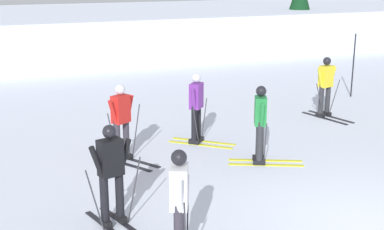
# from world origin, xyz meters

# --- Properties ---
(ground_plane) EXTENTS (120.00, 120.00, 0.00)m
(ground_plane) POSITION_xyz_m (0.00, 0.00, 0.00)
(ground_plane) COLOR silver
(far_snow_ridge) EXTENTS (80.00, 7.25, 2.03)m
(far_snow_ridge) POSITION_xyz_m (0.00, 18.41, 1.02)
(far_snow_ridge) COLOR silver
(far_snow_ridge) RESTS_ON ground
(skier_black) EXTENTS (0.98, 1.64, 1.71)m
(skier_black) POSITION_xyz_m (-3.82, 1.60, 0.92)
(skier_black) COLOR black
(skier_black) RESTS_ON ground
(skier_red) EXTENTS (1.14, 1.56, 1.71)m
(skier_red) POSITION_xyz_m (-2.88, 4.48, 0.92)
(skier_red) COLOR black
(skier_red) RESTS_ON ground
(skier_yellow) EXTENTS (0.98, 1.64, 1.71)m
(skier_yellow) POSITION_xyz_m (3.36, 5.78, 0.92)
(skier_yellow) COLOR black
(skier_yellow) RESTS_ON ground
(skier_white) EXTENTS (1.61, 1.02, 1.71)m
(skier_white) POSITION_xyz_m (-3.23, 0.09, 0.92)
(skier_white) COLOR #237AC6
(skier_white) RESTS_ON ground
(skier_purple) EXTENTS (1.43, 1.35, 1.71)m
(skier_purple) POSITION_xyz_m (-0.90, 5.00, 0.92)
(skier_purple) COLOR gold
(skier_purple) RESTS_ON ground
(skier_green) EXTENTS (1.60, 1.03, 1.71)m
(skier_green) POSITION_xyz_m (-0.18, 3.21, 0.92)
(skier_green) COLOR gold
(skier_green) RESTS_ON ground
(trail_marker_pole) EXTENTS (0.04, 0.04, 2.07)m
(trail_marker_pole) POSITION_xyz_m (5.68, 7.50, 1.03)
(trail_marker_pole) COLOR black
(trail_marker_pole) RESTS_ON ground
(conifer_far_left) EXTENTS (1.87, 1.87, 3.87)m
(conifer_far_left) POSITION_xyz_m (10.20, 17.52, 2.26)
(conifer_far_left) COLOR #513823
(conifer_far_left) RESTS_ON ground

